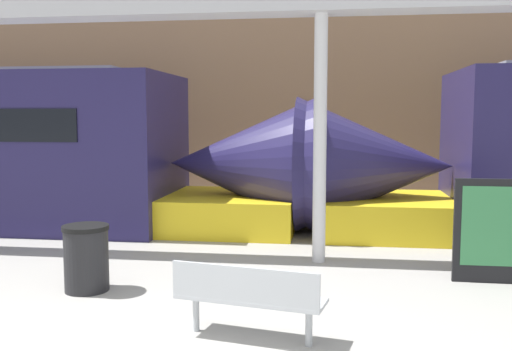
{
  "coord_description": "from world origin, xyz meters",
  "views": [
    {
      "loc": [
        1.52,
        -4.47,
        2.25
      ],
      "look_at": [
        0.4,
        3.66,
        1.4
      ],
      "focal_mm": 40.0,
      "sensor_mm": 36.0,
      "label": 1
    }
  ],
  "objects_px": {
    "bench_near": "(248,295)",
    "support_column_near": "(320,140)",
    "poster_board": "(502,231)",
    "trash_bin": "(86,258)"
  },
  "relations": [
    {
      "from": "bench_near",
      "to": "support_column_near",
      "type": "distance_m",
      "value": 3.63
    },
    {
      "from": "poster_board",
      "to": "support_column_near",
      "type": "relative_size",
      "value": 0.38
    },
    {
      "from": "bench_near",
      "to": "trash_bin",
      "type": "distance_m",
      "value": 2.7
    },
    {
      "from": "poster_board",
      "to": "support_column_near",
      "type": "height_order",
      "value": "support_column_near"
    },
    {
      "from": "trash_bin",
      "to": "poster_board",
      "type": "distance_m",
      "value": 5.53
    },
    {
      "from": "bench_near",
      "to": "support_column_near",
      "type": "relative_size",
      "value": 0.42
    },
    {
      "from": "poster_board",
      "to": "trash_bin",
      "type": "bearing_deg",
      "value": -168.73
    },
    {
      "from": "poster_board",
      "to": "support_column_near",
      "type": "distance_m",
      "value": 2.86
    },
    {
      "from": "bench_near",
      "to": "trash_bin",
      "type": "bearing_deg",
      "value": 160.78
    },
    {
      "from": "trash_bin",
      "to": "bench_near",
      "type": "bearing_deg",
      "value": -30.57
    }
  ]
}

